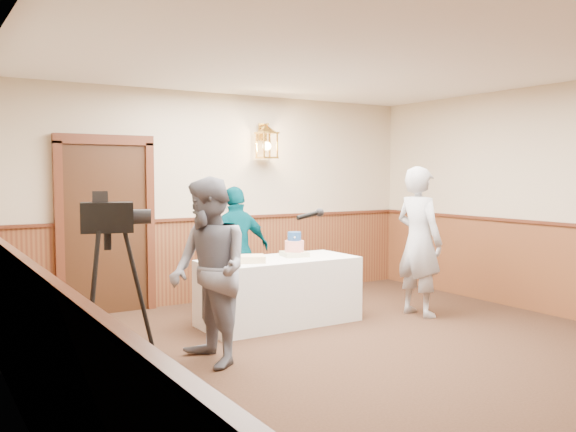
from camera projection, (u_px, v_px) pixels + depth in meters
name	position (u px, v px, depth m)	size (l,w,h in m)	color
ground	(394.00, 367.00, 5.43)	(7.00, 7.00, 0.00)	black
room_shell	(359.00, 195.00, 5.68)	(6.02, 7.02, 2.81)	#C6B794
display_table	(279.00, 291.00, 6.99)	(1.80, 0.80, 0.75)	silver
tiered_cake	(294.00, 247.00, 7.14)	(0.33, 0.33, 0.29)	beige
sheet_cake_yellow	(248.00, 259.00, 6.67)	(0.36, 0.27, 0.07)	#E8C48B
sheet_cake_green	(224.00, 258.00, 6.73)	(0.31, 0.25, 0.07)	#A8DA9A
interviewer	(209.00, 271.00, 5.44)	(1.50, 0.84, 1.70)	slate
baker	(419.00, 241.00, 7.34)	(0.66, 0.43, 1.81)	#9C9CA1
assistant_p	(237.00, 250.00, 7.51)	(0.92, 0.38, 1.57)	#01414C
tv_camera_rig	(109.00, 314.00, 4.51)	(0.59, 0.55, 1.51)	black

